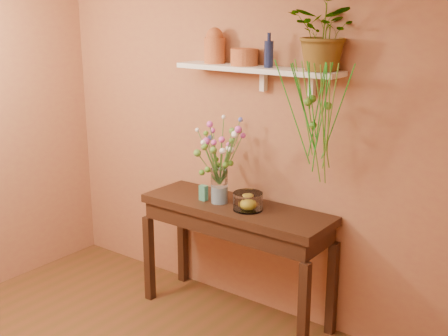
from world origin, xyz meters
TOP-DOWN VIEW (x-y plane):
  - room at (0.00, 0.00)m, footprint 4.04×4.04m
  - sideboard at (-0.03, 1.74)m, footprint 1.51×0.48m
  - wall_shelf at (0.06, 1.87)m, footprint 1.30×0.24m
  - terracotta_jug at (-0.34, 1.89)m, footprint 0.20×0.20m
  - terracotta_pot at (-0.07, 1.88)m, footprint 0.21×0.21m
  - blue_bottle at (0.16, 1.86)m, footprint 0.08×0.08m
  - spider_plant at (0.58, 1.89)m, footprint 0.54×0.50m
  - plant_fronds at (0.61, 1.73)m, footprint 0.55×0.41m
  - glass_vase at (-0.17, 1.71)m, footprint 0.13×0.13m
  - bouquet at (-0.16, 1.70)m, footprint 0.52×0.47m
  - glass_bowl at (0.10, 1.70)m, footprint 0.22×0.22m
  - lemon at (0.10, 1.71)m, footprint 0.08×0.08m
  - carton at (-0.30, 1.68)m, footprint 0.06×0.05m

SIDE VIEW (x-z plane):
  - sideboard at x=-0.03m, z-range 0.32..1.24m
  - lemon at x=0.10m, z-range 0.92..1.00m
  - carton at x=-0.30m, z-range 0.91..1.03m
  - glass_bowl at x=0.10m, z-range 0.91..1.04m
  - glass_vase at x=-0.17m, z-range 0.89..1.16m
  - room at x=0.00m, z-range 0.00..2.70m
  - bouquet at x=-0.16m, z-range 1.10..1.60m
  - plant_fronds at x=0.61m, z-range 1.28..2.11m
  - wall_shelf at x=0.06m, z-range 1.82..2.01m
  - terracotta_pot at x=-0.07m, z-range 1.94..2.06m
  - blue_bottle at x=0.16m, z-range 1.92..2.15m
  - terracotta_jug at x=-0.34m, z-range 1.93..2.20m
  - spider_plant at x=0.58m, z-range 1.94..2.45m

